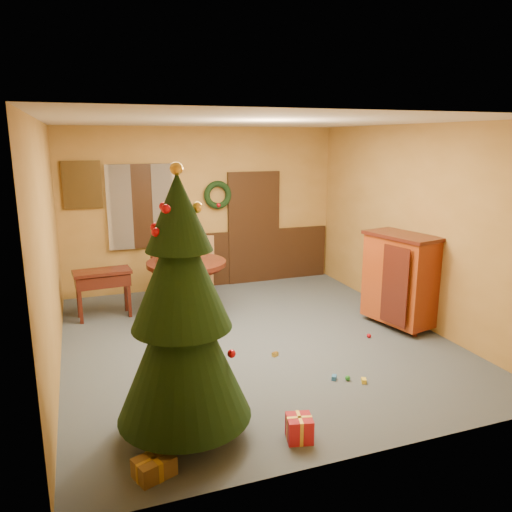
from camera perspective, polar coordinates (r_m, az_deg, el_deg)
name	(u,v)px	position (r m, az deg, el deg)	size (l,w,h in m)	color
room_envelope	(216,227)	(9.19, -4.65, 3.36)	(5.50, 5.50, 5.50)	#3A4354
dining_table	(187,277)	(7.84, -7.90, -2.39)	(1.23, 1.23, 0.84)	black
urn	(186,255)	(7.75, -7.99, 0.13)	(0.27, 0.27, 0.20)	slate
centerpiece_plant	(186,237)	(7.70, -8.05, 2.19)	(0.33, 0.29, 0.37)	#1E4C23
chair_near	(190,291)	(7.53, -7.53, -3.93)	(0.47, 0.47, 0.89)	#925C3A
chair_far	(201,261)	(8.94, -6.33, -0.61)	(0.51, 0.51, 1.04)	#925C3A
guitar	(205,302)	(7.19, -5.87, -5.31)	(0.35, 0.16, 0.82)	white
plant_stand	(161,274)	(8.32, -10.79, -2.08)	(0.32, 0.32, 0.84)	black
stand_plant	(160,244)	(8.21, -10.94, 1.35)	(0.21, 0.17, 0.39)	#19471E
christmas_tree	(182,315)	(4.44, -8.49, -6.66)	(1.22, 1.22, 2.51)	#382111
writing_desk	(103,282)	(7.95, -17.12, -2.85)	(0.87, 0.48, 0.75)	black
sideboard	(400,278)	(7.50, 16.12, -2.38)	(0.79, 1.17, 1.38)	#531409
gift_a	(154,467)	(4.50, -11.56, -22.53)	(0.37, 0.32, 0.17)	brown
gift_b	(299,428)	(4.83, 4.97, -19.03)	(0.27, 0.27, 0.23)	#A31520
gift_c	(215,410)	(5.18, -4.71, -17.18)	(0.31, 0.33, 0.15)	brown
gift_d	(194,382)	(5.77, -7.15, -14.06)	(0.34, 0.22, 0.11)	#A31520
toy_a	(334,378)	(5.94, 8.91, -13.56)	(0.08, 0.05, 0.05)	#296AB3
toy_b	(348,378)	(5.95, 10.43, -13.55)	(0.06, 0.06, 0.06)	#23812A
toy_c	(364,381)	(5.93, 12.22, -13.76)	(0.08, 0.05, 0.05)	yellow
toy_d	(369,336)	(7.17, 12.78, -8.88)	(0.06, 0.06, 0.06)	#B50C17
toy_e	(275,354)	(6.45, 2.19, -11.16)	(0.08, 0.05, 0.05)	gold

